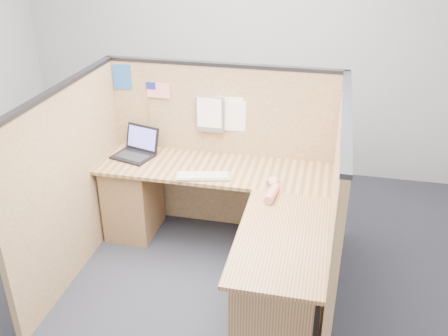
% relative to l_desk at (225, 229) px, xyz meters
% --- Properties ---
extents(floor, '(5.00, 5.00, 0.00)m').
position_rel_l_desk_xyz_m(floor, '(-0.18, -0.29, -0.39)').
color(floor, '#1E222B').
rests_on(floor, ground).
extents(wall_back, '(5.00, 0.00, 5.00)m').
position_rel_l_desk_xyz_m(wall_back, '(-0.18, 1.96, 1.01)').
color(wall_back, '#A6A8AC').
rests_on(wall_back, floor).
extents(cubicle_partitions, '(2.06, 1.83, 1.53)m').
position_rel_l_desk_xyz_m(cubicle_partitions, '(-0.18, 0.14, 0.38)').
color(cubicle_partitions, brown).
rests_on(cubicle_partitions, floor).
extents(l_desk, '(1.95, 1.75, 0.73)m').
position_rel_l_desk_xyz_m(l_desk, '(0.00, 0.00, 0.00)').
color(l_desk, brown).
rests_on(l_desk, floor).
extents(laptop, '(0.38, 0.39, 0.24)m').
position_rel_l_desk_xyz_m(laptop, '(-0.92, 0.49, 0.40)').
color(laptop, black).
rests_on(laptop, l_desk).
extents(keyboard, '(0.45, 0.24, 0.03)m').
position_rel_l_desk_xyz_m(keyboard, '(-0.23, 0.19, 0.35)').
color(keyboard, gray).
rests_on(keyboard, l_desk).
extents(mouse, '(0.11, 0.08, 0.04)m').
position_rel_l_desk_xyz_m(mouse, '(0.34, 0.19, 0.36)').
color(mouse, '#B9B9BE').
rests_on(mouse, l_desk).
extents(hand_forearm, '(0.10, 0.36, 0.08)m').
position_rel_l_desk_xyz_m(hand_forearm, '(0.35, 0.06, 0.37)').
color(hand_forearm, tan).
rests_on(hand_forearm, l_desk).
extents(blue_poster, '(0.17, 0.01, 0.22)m').
position_rel_l_desk_xyz_m(blue_poster, '(-1.06, 0.68, 0.97)').
color(blue_poster, '#215399').
rests_on(blue_poster, cubicle_partitions).
extents(american_flag, '(0.21, 0.01, 0.36)m').
position_rel_l_desk_xyz_m(american_flag, '(-0.76, 0.67, 0.86)').
color(american_flag, olive).
rests_on(american_flag, cubicle_partitions).
extents(file_holder, '(0.24, 0.05, 0.31)m').
position_rel_l_desk_xyz_m(file_holder, '(-0.28, 0.66, 0.70)').
color(file_holder, slate).
rests_on(file_holder, cubicle_partitions).
extents(paper_left, '(0.24, 0.02, 0.30)m').
position_rel_l_desk_xyz_m(paper_left, '(-0.12, 0.68, 0.71)').
color(paper_left, white).
rests_on(paper_left, cubicle_partitions).
extents(paper_right, '(0.21, 0.03, 0.27)m').
position_rel_l_desk_xyz_m(paper_right, '(-0.05, 0.68, 0.70)').
color(paper_right, white).
rests_on(paper_right, cubicle_partitions).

